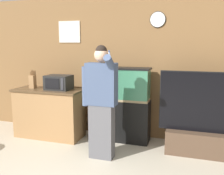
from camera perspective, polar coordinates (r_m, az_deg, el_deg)
name	(u,v)px	position (r m, az deg, el deg)	size (l,w,h in m)	color
wall_back_paneled	(121,67)	(4.67, 2.07, 4.70)	(10.00, 0.08, 2.60)	brown
counter_island	(49,113)	(4.83, -14.12, -5.64)	(1.28, 0.56, 0.91)	olive
microwave	(59,82)	(4.64, -12.07, 1.16)	(0.45, 0.35, 0.26)	black
knife_block	(33,81)	(4.89, -17.69, 1.37)	(0.10, 0.10, 0.34)	olive
aquarium_on_stand	(121,104)	(4.46, 2.00, -3.89)	(1.04, 0.35, 1.32)	black
tv_on_stand	(208,132)	(4.21, 21.11, -9.40)	(1.53, 0.40, 1.31)	#4C3828
person_standing	(101,101)	(3.72, -2.57, -3.04)	(0.54, 0.41, 1.71)	#515156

